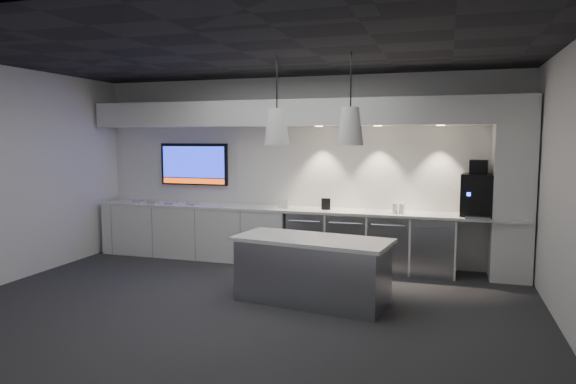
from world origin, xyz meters
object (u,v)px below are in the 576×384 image
(wall_tv, at_px, (194,164))
(coffee_machine, at_px, (478,193))
(island, at_px, (312,270))
(bin, at_px, (246,274))

(wall_tv, relative_size, coffee_machine, 1.56)
(island, relative_size, bin, 4.88)
(bin, bearing_deg, coffee_machine, 28.04)
(bin, height_order, coffee_machine, coffee_machine)
(wall_tv, xyz_separation_m, island, (2.66, -2.08, -1.15))
(island, bearing_deg, wall_tv, 150.53)
(wall_tv, height_order, bin, wall_tv)
(bin, distance_m, coffee_machine, 3.50)
(wall_tv, xyz_separation_m, bin, (1.69, -1.82, -1.36))
(wall_tv, relative_size, bin, 3.06)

